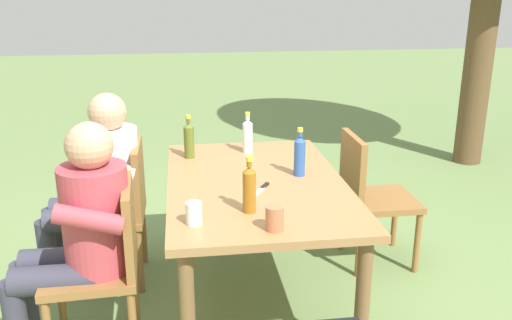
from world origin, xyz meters
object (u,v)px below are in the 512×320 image
object	(u,v)px
chair_near_right	(107,259)
cup_white	(194,213)
bottle_clear	(248,135)
table_knife	(261,190)
person_in_white_shirt	(80,230)
bottle_blue	(300,155)
chair_near_left	(120,205)
person_in_plaid_shirt	(99,180)
chair_far_left	(369,192)
bottle_amber	(249,188)
cup_terracotta	(274,218)
dining_table	(256,196)
bottle_olive	(189,139)

from	to	relation	value
chair_near_right	cup_white	world-z (taller)	chair_near_right
bottle_clear	table_knife	distance (m)	0.69
cup_white	person_in_white_shirt	bearing A→B (deg)	-108.66
bottle_blue	chair_near_left	bearing A→B (deg)	-105.49
cup_white	person_in_plaid_shirt	bearing A→B (deg)	-148.34
chair_far_left	bottle_amber	world-z (taller)	bottle_amber
table_knife	cup_terracotta	bearing A→B (deg)	-1.24
person_in_white_shirt	dining_table	bearing A→B (deg)	111.11
bottle_olive	bottle_clear	bearing A→B (deg)	99.00
chair_near_left	person_in_white_shirt	xyz separation A→B (m)	(0.69, -0.11, 0.17)
person_in_white_shirt	cup_terracotta	world-z (taller)	person_in_white_shirt
cup_terracotta	cup_white	bearing A→B (deg)	-107.65
chair_far_left	cup_white	world-z (taller)	chair_far_left
table_knife	chair_near_right	bearing A→B (deg)	-76.38
dining_table	bottle_amber	distance (m)	0.48
person_in_white_shirt	bottle_blue	distance (m)	1.23
table_knife	bottle_amber	bearing A→B (deg)	-19.16
person_in_white_shirt	cup_terracotta	xyz separation A→B (m)	(0.29, 0.89, 0.13)
cup_white	cup_terracotta	size ratio (longest dim) A/B	0.94
bottle_olive	cup_white	distance (m)	1.00
dining_table	bottle_olive	world-z (taller)	bottle_olive
dining_table	bottle_olive	distance (m)	0.63
person_in_plaid_shirt	table_knife	bearing A→B (deg)	61.13
person_in_white_shirt	bottle_olive	xyz separation A→B (m)	(-0.82, 0.54, 0.19)
bottle_amber	cup_white	bearing A→B (deg)	-68.31
chair_near_left	person_in_white_shirt	distance (m)	0.72
cup_white	cup_terracotta	world-z (taller)	cup_terracotta
person_in_plaid_shirt	bottle_blue	xyz separation A→B (m)	(0.29, 1.15, 0.20)
bottle_olive	cup_terracotta	distance (m)	1.17
person_in_plaid_shirt	cup_white	distance (m)	1.03
chair_near_left	bottle_clear	size ratio (longest dim) A/B	3.29
person_in_plaid_shirt	bottle_olive	distance (m)	0.59
chair_near_left	table_knife	xyz separation A→B (m)	(0.49, 0.79, 0.25)
chair_near_right	person_in_white_shirt	world-z (taller)	person_in_white_shirt
bottle_blue	cup_terracotta	xyz separation A→B (m)	(0.69, -0.26, -0.06)
person_in_white_shirt	bottle_amber	xyz separation A→B (m)	(0.08, 0.80, 0.20)
dining_table	cup_white	bearing A→B (deg)	-34.09
chair_near_right	cup_white	xyz separation A→B (m)	(0.19, 0.43, 0.30)
bottle_amber	person_in_white_shirt	bearing A→B (deg)	-95.39
dining_table	chair_near_right	xyz separation A→B (m)	(0.34, -0.78, -0.16)
cup_white	bottle_blue	bearing A→B (deg)	133.65
cup_white	table_knife	world-z (taller)	cup_white
chair_far_left	bottle_amber	bearing A→B (deg)	-48.79
dining_table	person_in_plaid_shirt	world-z (taller)	person_in_plaid_shirt
chair_near_left	bottle_blue	bearing A→B (deg)	74.51
bottle_olive	chair_near_right	bearing A→B (deg)	-27.83
bottle_blue	bottle_amber	bearing A→B (deg)	-35.91
bottle_clear	person_in_plaid_shirt	bearing A→B (deg)	-78.26
bottle_olive	table_knife	size ratio (longest dim) A/B	1.25
bottle_olive	bottle_blue	bearing A→B (deg)	55.46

